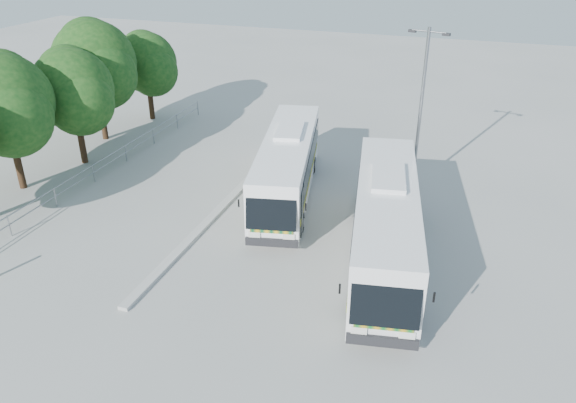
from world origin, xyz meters
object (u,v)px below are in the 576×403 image
at_px(tree_far_c, 74,90).
at_px(tree_far_e, 147,63).
at_px(tree_far_b, 5,103).
at_px(coach_adjacent, 385,222).
at_px(coach_main, 287,165).
at_px(lamppost, 421,104).
at_px(tree_far_d, 95,63).

xyz_separation_m(tree_far_c, tree_far_e, (-0.51, 8.20, -0.37)).
distance_m(tree_far_b, tree_far_e, 12.13).
distance_m(tree_far_c, coach_adjacent, 18.77).
height_order(coach_main, coach_adjacent, coach_adjacent).
bearing_deg(tree_far_e, coach_adjacent, -34.92).
bearing_deg(tree_far_b, lamppost, 18.92).
xyz_separation_m(coach_main, lamppost, (5.84, 3.03, 2.80)).
relative_size(coach_main, coach_adjacent, 0.96).
distance_m(tree_far_d, tree_far_e, 4.65).
relative_size(tree_far_d, coach_main, 0.65).
relative_size(tree_far_c, coach_main, 0.58).
height_order(tree_far_d, coach_adjacent, tree_far_d).
relative_size(coach_main, lamppost, 1.39).
xyz_separation_m(tree_far_e, coach_main, (12.88, -8.58, -2.21)).
height_order(tree_far_b, lamppost, lamppost).
bearing_deg(tree_far_b, tree_far_e, 88.17).
bearing_deg(lamppost, tree_far_e, 177.80).
distance_m(tree_far_e, lamppost, 19.53).
relative_size(tree_far_c, lamppost, 0.80).
bearing_deg(coach_adjacent, lamppost, 78.32).
bearing_deg(coach_adjacent, tree_far_b, 167.54).
height_order(tree_far_b, tree_far_d, tree_far_d).
xyz_separation_m(coach_main, coach_adjacent, (5.62, -4.34, 0.07)).
bearing_deg(coach_main, lamppost, 15.39).
height_order(coach_adjacent, lamppost, lamppost).
relative_size(tree_far_c, tree_far_e, 1.10).
bearing_deg(tree_far_e, coach_main, -33.65).
bearing_deg(coach_main, tree_far_e, 134.34).
relative_size(tree_far_d, tree_far_e, 1.24).
height_order(tree_far_e, coach_adjacent, tree_far_e).
distance_m(tree_far_e, coach_adjacent, 22.67).
distance_m(tree_far_d, coach_main, 14.51).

